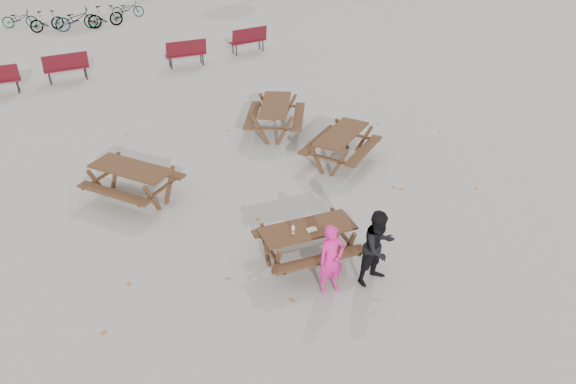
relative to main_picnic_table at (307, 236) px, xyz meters
name	(u,v)px	position (x,y,z in m)	size (l,w,h in m)	color
ground	(307,260)	(0.00, 0.00, -0.59)	(80.00, 80.00, 0.00)	gray
main_picnic_table	(307,236)	(0.00, 0.00, 0.00)	(1.80, 1.45, 0.78)	#392515
food_tray	(312,230)	(0.03, -0.12, 0.21)	(0.18, 0.11, 0.04)	white
bread_roll	(312,228)	(0.03, -0.12, 0.25)	(0.14, 0.06, 0.05)	tan
soda_bottle	(293,230)	(-0.33, -0.07, 0.26)	(0.07, 0.07, 0.17)	silver
child	(331,259)	(0.05, -0.95, 0.10)	(0.50, 0.33, 1.38)	#E21C85
adult	(378,247)	(0.96, -1.02, 0.16)	(0.73, 0.57, 1.50)	black
picnic_table_east	(341,147)	(2.44, 3.46, -0.18)	(1.89, 1.53, 0.82)	#392515
picnic_table_north	(133,183)	(-2.77, 3.59, -0.18)	(1.89, 1.52, 0.81)	#392515
picnic_table_far	(275,118)	(1.53, 5.79, -0.16)	(1.97, 1.58, 0.85)	#392515
park_bench_row	(131,59)	(-1.50, 12.51, -0.07)	(10.70, 1.96, 1.03)	#5C121B
bicycle_row	(77,17)	(-2.89, 19.86, -0.13)	(6.46, 2.33, 0.98)	black
fallen_leaves	(284,194)	(0.50, 2.50, -0.58)	(11.00, 11.00, 0.01)	#AD6329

